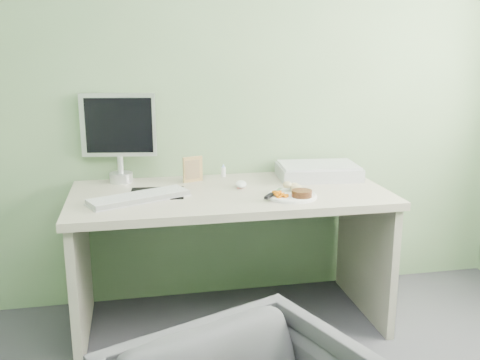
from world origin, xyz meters
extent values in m
plane|color=gray|center=(0.00, 2.00, 1.35)|extent=(3.50, 0.00, 3.50)
cube|color=#BDB09E|center=(0.00, 1.62, 0.71)|extent=(1.60, 0.75, 0.04)
cube|color=#9F9887|center=(-0.76, 1.62, 0.34)|extent=(0.04, 0.70, 0.69)
cube|color=#9F9887|center=(0.76, 1.62, 0.34)|extent=(0.04, 0.70, 0.69)
cylinder|color=white|center=(0.28, 1.45, 0.74)|extent=(0.24, 0.24, 0.01)
cylinder|color=black|center=(0.31, 1.41, 0.76)|extent=(0.13, 0.13, 0.03)
ellipsoid|color=tan|center=(0.31, 1.50, 0.77)|extent=(0.12, 0.10, 0.06)
cube|color=orange|center=(0.21, 1.43, 0.76)|extent=(0.07, 0.07, 0.04)
cube|color=silver|center=(0.21, 1.50, 0.75)|extent=(0.09, 0.11, 0.01)
cube|color=black|center=(0.15, 1.41, 0.76)|extent=(0.06, 0.08, 0.02)
cube|color=black|center=(-0.37, 1.65, 0.73)|extent=(0.29, 0.26, 0.00)
cube|color=white|center=(-0.46, 1.55, 0.75)|extent=(0.50, 0.32, 0.02)
ellipsoid|color=white|center=(0.07, 1.68, 0.75)|extent=(0.07, 0.11, 0.04)
cube|color=#A17E4B|center=(-0.16, 1.86, 0.80)|extent=(0.11, 0.05, 0.14)
cylinder|color=white|center=(0.02, 1.94, 0.76)|extent=(0.03, 0.03, 0.05)
cone|color=#94B7ED|center=(0.02, 1.94, 0.79)|extent=(0.02, 0.02, 0.02)
cube|color=#A9ADB0|center=(0.54, 1.81, 0.76)|extent=(0.46, 0.33, 0.07)
cylinder|color=silver|center=(-0.55, 1.92, 0.76)|extent=(0.12, 0.12, 0.05)
cylinder|color=silver|center=(-0.55, 1.92, 0.83)|extent=(0.03, 0.03, 0.09)
cube|color=silver|center=(-0.55, 1.94, 1.04)|extent=(0.40, 0.10, 0.34)
cube|color=black|center=(-0.55, 1.92, 1.04)|extent=(0.35, 0.06, 0.29)
camera|label=1|loc=(-0.46, -0.96, 1.45)|focal=40.00mm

